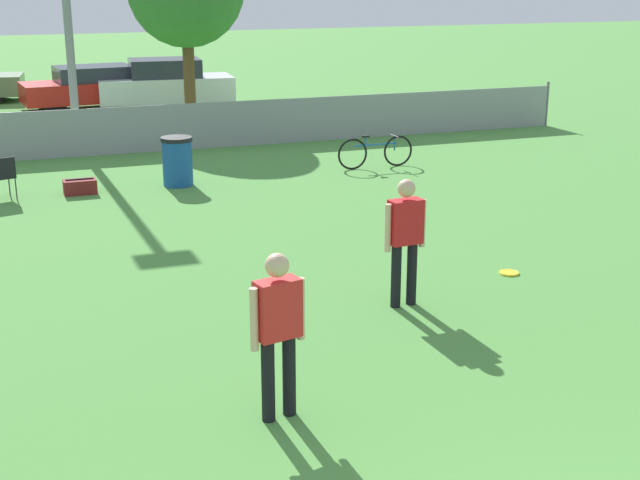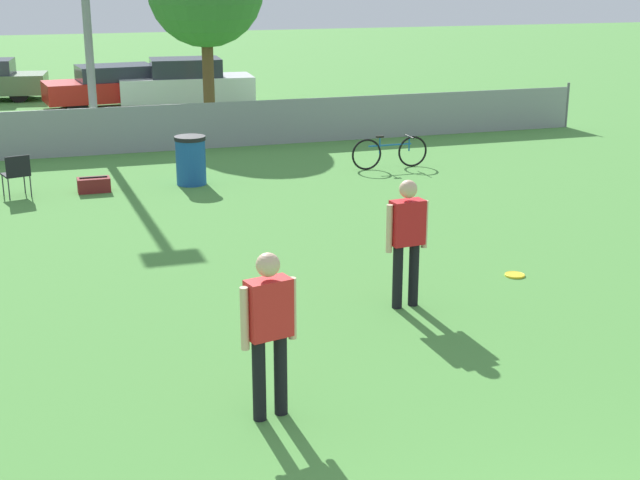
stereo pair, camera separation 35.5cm
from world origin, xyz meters
name	(u,v)px [view 2 (the right image)]	position (x,y,z in m)	size (l,w,h in m)	color
fence_backline	(174,127)	(0.00, 18.00, 0.55)	(21.52, 0.07, 1.21)	gray
player_defender_red	(407,234)	(1.19, 6.80, 0.97)	(0.58, 0.26, 1.66)	black
player_thrower_red	(269,323)	(-1.21, 4.48, 0.97)	(0.57, 0.31, 1.66)	black
frisbee_disc	(515,275)	(3.14, 7.42, 0.01)	(0.28, 0.28, 0.03)	yellow
folding_chair_sideline	(17,172)	(-3.55, 14.35, 0.48)	(0.57, 0.57, 0.82)	#333338
bicycle_sideline	(390,152)	(4.13, 14.56, 0.35)	(1.75, 0.44, 0.73)	black
trash_bin	(191,160)	(-0.24, 14.40, 0.49)	(0.62, 0.62, 0.98)	#194C99
gear_bag_sideline	(94,185)	(-2.16, 14.33, 0.14)	(0.62, 0.34, 0.30)	maroon
parked_car_red	(116,86)	(-0.64, 25.56, 0.66)	(4.49, 2.19, 1.30)	black
parked_car_white	(186,83)	(1.49, 25.07, 0.71)	(4.23, 1.99, 1.49)	black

